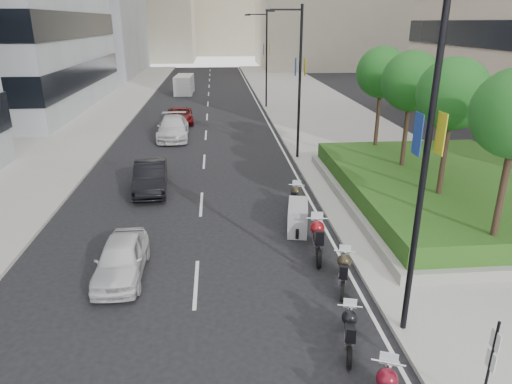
{
  "coord_description": "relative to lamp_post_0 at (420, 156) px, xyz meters",
  "views": [
    {
      "loc": [
        -0.67,
        -9.09,
        8.07
      ],
      "look_at": [
        0.75,
        7.06,
        2.0
      ],
      "focal_mm": 32.0,
      "sensor_mm": 36.0,
      "label": 1
    }
  ],
  "objects": [
    {
      "name": "ground",
      "position": [
        -4.14,
        -1.0,
        -5.07
      ],
      "size": [
        160.0,
        160.0,
        0.0
      ],
      "primitive_type": "plane",
      "color": "black",
      "rests_on": "ground"
    },
    {
      "name": "sidewalk_right",
      "position": [
        4.86,
        29.0,
        -4.99
      ],
      "size": [
        10.0,
        100.0,
        0.15
      ],
      "primitive_type": "cube",
      "color": "#9E9B93",
      "rests_on": "ground"
    },
    {
      "name": "sidewalk_left",
      "position": [
        -16.14,
        29.0,
        -4.99
      ],
      "size": [
        8.0,
        100.0,
        0.15
      ],
      "primitive_type": "cube",
      "color": "#9E9B93",
      "rests_on": "ground"
    },
    {
      "name": "lane_edge",
      "position": [
        -0.44,
        29.0,
        -5.06
      ],
      "size": [
        0.12,
        100.0,
        0.01
      ],
      "primitive_type": "cube",
      "color": "silver",
      "rests_on": "ground"
    },
    {
      "name": "lane_centre",
      "position": [
        -5.64,
        29.0,
        -5.06
      ],
      "size": [
        0.12,
        100.0,
        0.01
      ],
      "primitive_type": "cube",
      "color": "silver",
      "rests_on": "ground"
    },
    {
      "name": "planter",
      "position": [
        5.86,
        9.0,
        -4.72
      ],
      "size": [
        10.0,
        14.0,
        0.4
      ],
      "primitive_type": "cube",
      "color": "gray",
      "rests_on": "sidewalk_right"
    },
    {
      "name": "hedge",
      "position": [
        5.86,
        9.0,
        -4.12
      ],
      "size": [
        9.4,
        13.4,
        0.8
      ],
      "primitive_type": "cube",
      "color": "#1B4012",
      "rests_on": "planter"
    },
    {
      "name": "tree_1",
      "position": [
        4.36,
        7.0,
        0.36
      ],
      "size": [
        2.8,
        2.8,
        6.3
      ],
      "color": "#332319",
      "rests_on": "planter"
    },
    {
      "name": "tree_2",
      "position": [
        4.36,
        11.0,
        0.36
      ],
      "size": [
        2.8,
        2.8,
        6.3
      ],
      "color": "#332319",
      "rests_on": "planter"
    },
    {
      "name": "tree_3",
      "position": [
        4.36,
        15.0,
        0.36
      ],
      "size": [
        2.8,
        2.8,
        6.3
      ],
      "color": "#332319",
      "rests_on": "planter"
    },
    {
      "name": "lamp_post_0",
      "position": [
        0.0,
        0.0,
        0.0
      ],
      "size": [
        2.34,
        0.45,
        9.0
      ],
      "color": "black",
      "rests_on": "ground"
    },
    {
      "name": "lamp_post_1",
      "position": [
        0.0,
        17.0,
        0.0
      ],
      "size": [
        2.34,
        0.45,
        9.0
      ],
      "color": "black",
      "rests_on": "ground"
    },
    {
      "name": "lamp_post_2",
      "position": [
        0.0,
        35.0,
        0.0
      ],
      "size": [
        2.34,
        0.45,
        9.0
      ],
      "color": "black",
      "rests_on": "ground"
    },
    {
      "name": "parking_sign",
      "position": [
        0.66,
        -3.0,
        -3.61
      ],
      "size": [
        0.06,
        0.32,
        2.5
      ],
      "color": "black",
      "rests_on": "ground"
    },
    {
      "name": "motorcycle_2",
      "position": [
        -1.53,
        -0.48,
        -4.54
      ],
      "size": [
        0.74,
        1.94,
        0.98
      ],
      "rotation": [
        0.0,
        0.0,
        1.32
      ],
      "color": "black",
      "rests_on": "ground"
    },
    {
      "name": "motorcycle_3",
      "position": [
        -0.89,
        2.4,
        -4.5
      ],
      "size": [
        0.86,
        2.05,
        1.05
      ],
      "rotation": [
        0.0,
        0.0,
        1.27
      ],
      "color": "black",
      "rests_on": "ground"
    },
    {
      "name": "motorcycle_4",
      "position": [
        -1.27,
        4.62,
        -4.41
      ],
      "size": [
        0.82,
        2.46,
        1.23
      ],
      "rotation": [
        0.0,
        0.0,
        1.43
      ],
      "color": "black",
      "rests_on": "ground"
    },
    {
      "name": "motorcycle_5",
      "position": [
        -1.62,
        6.74,
        -4.49
      ],
      "size": [
        1.11,
        2.02,
        1.16
      ],
      "rotation": [
        0.0,
        0.0,
        1.38
      ],
      "color": "black",
      "rests_on": "ground"
    },
    {
      "name": "motorcycle_6",
      "position": [
        -1.37,
        8.83,
        -4.49
      ],
      "size": [
        0.84,
        2.13,
        1.08
      ],
      "rotation": [
        0.0,
        0.0,
        1.3
      ],
      "color": "black",
      "rests_on": "ground"
    },
    {
      "name": "car_a",
      "position": [
        -8.12,
        3.72,
        -4.42
      ],
      "size": [
        1.57,
        3.83,
        1.3
      ],
      "primitive_type": "imported",
      "rotation": [
        0.0,
        0.0,
        0.01
      ],
      "color": "silver",
      "rests_on": "ground"
    },
    {
      "name": "car_b",
      "position": [
        -8.21,
        12.08,
        -4.33
      ],
      "size": [
        1.89,
        4.55,
        1.46
      ],
      "primitive_type": "imported",
      "rotation": [
        0.0,
        0.0,
        0.08
      ],
      "color": "black",
      "rests_on": "ground"
    },
    {
      "name": "car_c",
      "position": [
        -8.0,
        23.21,
        -4.29
      ],
      "size": [
        2.35,
        5.44,
        1.56
      ],
      "primitive_type": "imported",
      "rotation": [
        0.0,
        0.0,
        0.03
      ],
      "color": "silver",
      "rests_on": "ground"
    },
    {
      "name": "car_d",
      "position": [
        -7.86,
        28.55,
        -4.43
      ],
      "size": [
        2.48,
        4.76,
        1.28
      ],
      "primitive_type": "imported",
      "rotation": [
        0.0,
        0.0,
        0.08
      ],
      "color": "#5E0B0D",
      "rests_on": "ground"
    },
    {
      "name": "delivery_van",
      "position": [
        -8.5,
        45.45,
        -4.08
      ],
      "size": [
        2.19,
        5.12,
        2.11
      ],
      "rotation": [
        0.0,
        0.0,
        -0.06
      ],
      "color": "white",
      "rests_on": "ground"
    }
  ]
}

